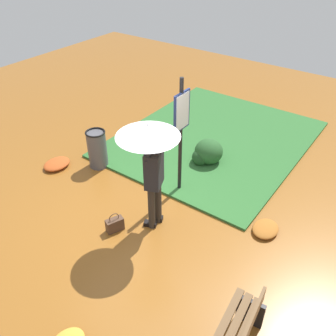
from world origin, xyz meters
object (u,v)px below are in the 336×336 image
(person_with_umbrella, at_px, (151,151))
(trash_bin, at_px, (97,149))
(info_sign_post, at_px, (181,124))
(handbag, at_px, (115,224))

(person_with_umbrella, bearing_deg, trash_bin, -110.99)
(person_with_umbrella, xyz_separation_m, info_sign_post, (-1.13, -0.21, -0.11))
(info_sign_post, xyz_separation_m, handbag, (1.58, -0.26, -1.32))
(handbag, bearing_deg, person_with_umbrella, 133.53)
(person_with_umbrella, distance_m, info_sign_post, 1.16)
(trash_bin, bearing_deg, person_with_umbrella, 69.01)
(handbag, bearing_deg, info_sign_post, 170.62)
(info_sign_post, bearing_deg, trash_bin, -80.09)
(info_sign_post, relative_size, trash_bin, 2.76)
(person_with_umbrella, height_order, trash_bin, person_with_umbrella)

